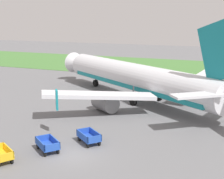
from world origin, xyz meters
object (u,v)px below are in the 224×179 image
Objects in this scene: baggage_cart_nearest at (0,154)px; baggage_cart_third_in_row at (89,137)px; airplane at (140,79)px; baggage_cart_second_in_row at (47,144)px.

baggage_cart_third_in_row is (4.70, 6.21, 0.00)m from baggage_cart_nearest.
airplane is 23.39m from baggage_cart_nearest.
baggage_cart_third_in_row is at bearing 52.87° from baggage_cart_nearest.
baggage_cart_nearest and baggage_cart_second_in_row have the same top height.
airplane is 16.90m from baggage_cart_third_in_row.
baggage_cart_third_in_row is (2.42, 3.02, 0.00)m from baggage_cart_second_in_row.
baggage_cart_second_in_row is (2.28, 3.19, 0.00)m from baggage_cart_nearest.
baggage_cart_nearest is 7.79m from baggage_cart_third_in_row.
baggage_cart_nearest is at bearing -125.64° from baggage_cart_second_in_row.
airplane is 9.78× the size of baggage_cart_nearest.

